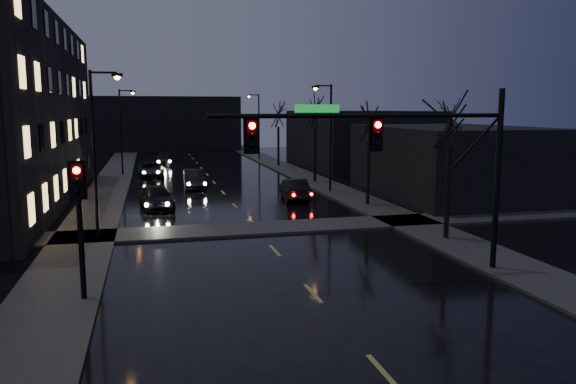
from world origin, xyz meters
TOP-DOWN VIEW (x-y plane):
  - sidewalk_left at (-8.50, 35.00)m, footprint 3.00×140.00m
  - sidewalk_right at (8.50, 35.00)m, footprint 3.00×140.00m
  - sidewalk_cross at (0.00, 18.50)m, footprint 40.00×3.00m
  - commercial_right_near at (15.50, 26.00)m, footprint 10.00×14.00m
  - commercial_right_far at (17.00, 48.00)m, footprint 12.00×18.00m
  - far_block at (-3.00, 78.00)m, footprint 22.00×10.00m
  - signal_mast at (3.85, 9.00)m, footprint 11.11×0.41m
  - signal_pole_left at (-7.50, 8.99)m, footprint 0.35×0.41m
  - tree_near at (8.40, 14.00)m, footprint 3.52×3.52m
  - tree_mid_a at (8.40, 24.00)m, footprint 3.30×3.30m
  - tree_mid_b at (8.40, 36.00)m, footprint 3.74×3.74m
  - tree_far at (8.40, 50.00)m, footprint 3.43×3.43m
  - streetlight_l_near at (-7.58, 18.00)m, footprint 1.53×0.28m
  - streetlight_l_far at (-7.58, 45.00)m, footprint 1.53×0.28m
  - streetlight_r_mid at (7.58, 30.00)m, footprint 1.53×0.28m
  - streetlight_r_far at (7.58, 58.00)m, footprint 1.53×0.28m
  - oncoming_car_a at (-4.95, 26.03)m, footprint 2.34×4.71m
  - oncoming_car_b at (-1.91, 34.59)m, footprint 1.68×4.59m
  - oncoming_car_c at (-5.21, 43.40)m, footprint 2.46×4.91m
  - oncoming_car_d at (-3.79, 53.69)m, footprint 2.08×4.57m
  - lead_car at (4.32, 27.30)m, footprint 1.96×4.57m

SIDE VIEW (x-z plane):
  - sidewalk_left at x=-8.50m, z-range 0.00..0.12m
  - sidewalk_right at x=8.50m, z-range 0.00..0.12m
  - sidewalk_cross at x=0.00m, z-range 0.00..0.12m
  - oncoming_car_d at x=-3.79m, z-range 0.00..1.30m
  - oncoming_car_c at x=-5.21m, z-range 0.00..1.33m
  - lead_car at x=4.32m, z-range 0.00..1.46m
  - oncoming_car_b at x=-1.91m, z-range 0.00..1.50m
  - oncoming_car_a at x=-4.95m, z-range 0.00..1.54m
  - commercial_right_near at x=15.50m, z-range 0.00..5.00m
  - commercial_right_far at x=17.00m, z-range 0.00..6.00m
  - signal_pole_left at x=-7.50m, z-range 0.75..5.27m
  - far_block at x=-3.00m, z-range 0.00..8.00m
  - streetlight_l_near at x=-7.58m, z-range 0.77..8.77m
  - streetlight_l_far at x=-7.58m, z-range 0.77..8.77m
  - streetlight_r_mid at x=7.58m, z-range 0.77..8.77m
  - streetlight_r_far at x=7.58m, z-range 0.77..8.77m
  - signal_mast at x=3.85m, z-range 1.37..8.37m
  - tree_mid_a at x=8.40m, z-range 2.04..9.61m
  - tree_far at x=8.40m, z-range 2.12..10.00m
  - tree_near at x=8.40m, z-range 2.18..10.26m
  - tree_mid_b at x=8.40m, z-range 2.32..10.90m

